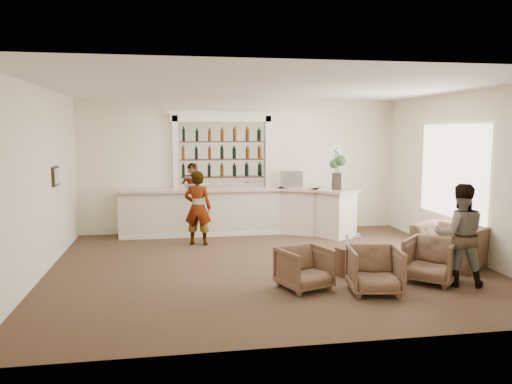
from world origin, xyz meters
TOP-DOWN VIEW (x-y plane):
  - ground at (0.00, 0.00)m, footprint 8.00×8.00m
  - room_shell at (0.16, 0.71)m, footprint 8.04×7.02m
  - bar_counter at (-0.16, 3.00)m, footprint 5.72×1.80m
  - back_bar_alcove at (-0.50, 3.41)m, footprint 2.64×0.25m
  - cocktail_table at (1.39, -0.77)m, footprint 0.68×0.68m
  - sommelier at (-1.20, 2.04)m, footprint 0.68×0.54m
  - guest at (2.87, -1.62)m, footprint 0.97×0.86m
  - armchair_left at (0.31, -1.42)m, footprint 0.94×0.96m
  - armchair_center at (1.34, -1.80)m, footprint 0.90×0.91m
  - armchair_right at (2.51, -1.42)m, footprint 1.13×1.13m
  - armchair_far at (3.40, -0.51)m, footprint 1.52×1.56m
  - espresso_machine at (1.16, 2.97)m, footprint 0.49×0.41m
  - flower_vase at (2.10, 2.33)m, footprint 0.27×0.27m
  - wine_glass_bar_left at (-1.06, 2.97)m, footprint 0.07×0.07m
  - wine_glass_bar_right at (0.56, 2.95)m, footprint 0.07×0.07m
  - wine_glass_tbl_a at (1.27, -0.74)m, footprint 0.07×0.07m
  - wine_glass_tbl_b at (1.49, -0.69)m, footprint 0.07×0.07m
  - wine_glass_tbl_c at (1.43, -0.90)m, footprint 0.07×0.07m
  - napkin_holder at (1.37, -0.63)m, footprint 0.08×0.08m

SIDE VIEW (x-z plane):
  - ground at x=0.00m, z-range 0.00..0.00m
  - cocktail_table at x=1.39m, z-range 0.00..0.50m
  - armchair_left at x=0.31m, z-range 0.00..0.68m
  - armchair_center at x=1.34m, z-range 0.00..0.73m
  - armchair_right at x=2.51m, z-range 0.00..0.74m
  - armchair_far at x=3.40m, z-range 0.00..0.77m
  - napkin_holder at x=1.37m, z-range 0.50..0.62m
  - bar_counter at x=-0.16m, z-range 0.00..1.14m
  - wine_glass_tbl_a at x=1.27m, z-range 0.50..0.71m
  - wine_glass_tbl_b at x=1.49m, z-range 0.50..0.71m
  - wine_glass_tbl_c at x=1.43m, z-range 0.50..0.71m
  - sommelier at x=-1.20m, z-range 0.00..1.66m
  - guest at x=2.87m, z-range 0.00..1.68m
  - wine_glass_bar_left at x=-1.06m, z-range 1.14..1.35m
  - wine_glass_bar_right at x=0.56m, z-range 1.14..1.35m
  - espresso_machine at x=1.16m, z-range 1.14..1.56m
  - flower_vase at x=2.10m, z-range 1.21..2.25m
  - back_bar_alcove at x=-0.50m, z-range 0.53..3.53m
  - room_shell at x=0.16m, z-range 0.68..4.00m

